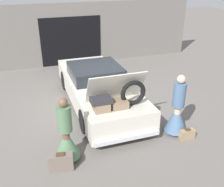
% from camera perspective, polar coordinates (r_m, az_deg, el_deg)
% --- Properties ---
extents(ground_plane, '(40.00, 40.00, 0.00)m').
position_cam_1_polar(ground_plane, '(8.89, -2.94, -2.12)').
color(ground_plane, slate).
extents(garage_wall_back, '(12.00, 0.14, 2.80)m').
position_cam_1_polar(garage_wall_back, '(12.50, -8.97, 12.56)').
color(garage_wall_back, slate).
rests_on(garage_wall_back, ground_plane).
extents(car, '(1.88, 5.16, 1.75)m').
position_cam_1_polar(car, '(8.62, -3.00, 1.31)').
color(car, silver).
rests_on(car, ground_plane).
extents(person_left, '(0.62, 0.62, 1.61)m').
position_cam_1_polar(person_left, '(6.23, -9.94, -9.57)').
color(person_left, brown).
rests_on(person_left, ground_plane).
extents(person_right, '(0.61, 0.61, 1.71)m').
position_cam_1_polar(person_right, '(7.25, 13.99, -4.21)').
color(person_right, beige).
rests_on(person_right, ground_plane).
extents(suitcase_beside_left_person, '(0.56, 0.28, 0.44)m').
position_cam_1_polar(suitcase_beside_left_person, '(6.15, -11.02, -14.47)').
color(suitcase_beside_left_person, '#75665B').
rests_on(suitcase_beside_left_person, ground_plane).
extents(suitcase_beside_right_person, '(0.41, 0.17, 0.30)m').
position_cam_1_polar(suitcase_beside_right_person, '(7.32, 16.03, -8.53)').
color(suitcase_beside_right_person, '#9E8460').
rests_on(suitcase_beside_right_person, ground_plane).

